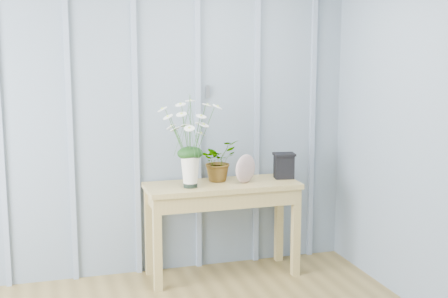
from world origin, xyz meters
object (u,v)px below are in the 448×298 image
object	(u,v)px
daisy_vase	(190,132)
felt_disc_vessel	(245,169)
carved_box	(284,165)
sideboard	(222,197)

from	to	relation	value
daisy_vase	felt_disc_vessel	bearing A→B (deg)	2.68
daisy_vase	carved_box	world-z (taller)	daisy_vase
daisy_vase	sideboard	bearing A→B (deg)	13.11
sideboard	daisy_vase	size ratio (longest dim) A/B	1.77
daisy_vase	felt_disc_vessel	size ratio (longest dim) A/B	2.98
sideboard	carved_box	xyz separation A→B (m)	(0.53, 0.03, 0.22)
daisy_vase	carved_box	size ratio (longest dim) A/B	3.27
carved_box	daisy_vase	bearing A→B (deg)	-173.53
felt_disc_vessel	carved_box	xyz separation A→B (m)	(0.35, 0.07, -0.01)
felt_disc_vessel	carved_box	distance (m)	0.36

